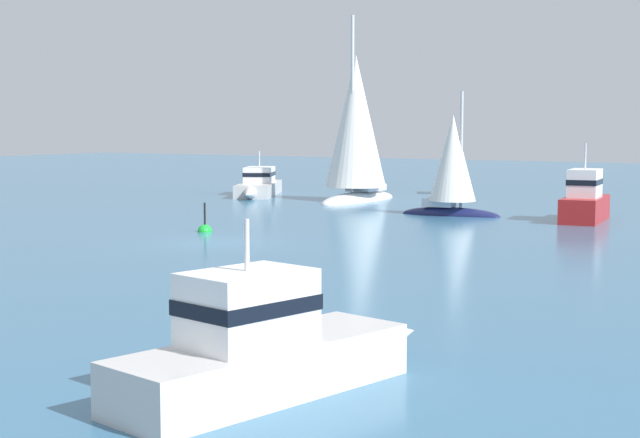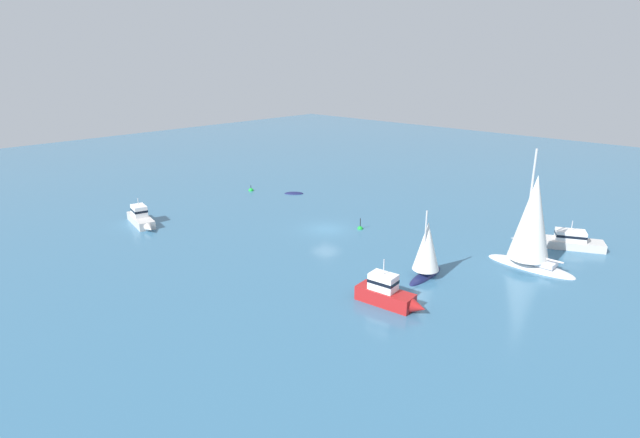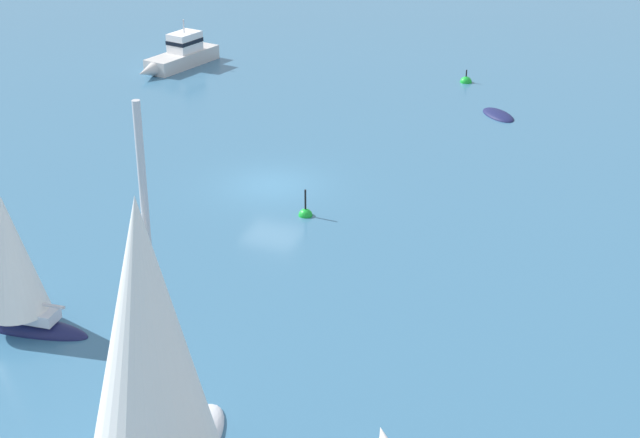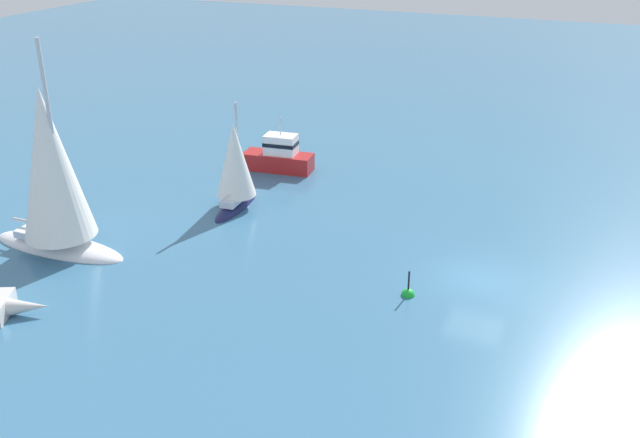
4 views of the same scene
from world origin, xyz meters
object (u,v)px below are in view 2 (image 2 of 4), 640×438
Objects in this scene: sloop at (532,226)px; cabin_cruiser_1 at (141,218)px; channel_buoy at (251,191)px; mooring_buoy at (360,229)px; launch at (564,240)px; rib at (294,194)px; sailboat at (427,252)px; cabin_cruiser at (388,293)px.

sloop is 38.92m from cabin_cruiser_1.
cabin_cruiser_1 is 17.52m from channel_buoy.
mooring_buoy is at bearing -96.23° from channel_buoy.
launch is at bearing -62.14° from mooring_buoy.
cabin_cruiser_1 is (-17.20, 34.79, -2.94)m from sloop.
launch reaches higher than rib.
launch is at bearing 154.90° from sailboat.
sloop is 9.70× the size of channel_buoy.
channel_buoy is at bearing -107.47° from sailboat.
channel_buoy is (8.01, 32.24, -2.18)m from sailboat.
rib is 2.45× the size of channel_buoy.
sailboat is at bearing 89.79° from cabin_cruiser.
cabin_cruiser reaches higher than launch.
channel_buoy is at bearing -0.05° from sloop.
channel_buoy is (-6.92, 38.15, -0.64)m from launch.
sloop is 1.60× the size of cabin_cruiser_1.
sailboat reaches higher than launch.
sailboat reaches higher than cabin_cruiser_1.
sloop reaches higher than cabin_cruiser_1.
rib is 0.44× the size of sailboat.
cabin_cruiser_1 is at bearing -76.08° from sailboat.
launch is 1.47× the size of cabin_cruiser.
sloop reaches higher than rib.
sloop is 9.61m from sailboat.
cabin_cruiser reaches higher than channel_buoy.
rib is at bearing -61.70° from channel_buoy.
cabin_cruiser_1 is (-20.19, 2.69, 0.74)m from rib.
cabin_cruiser reaches higher than rib.
sloop is 37.65m from channel_buoy.
sailboat is at bearing -103.96° from channel_buoy.
cabin_cruiser_1 is at bearing 26.40° from sloop.
rib is at bearing 71.47° from mooring_buoy.
cabin_cruiser_1 is 4.57× the size of mooring_buoy.
sloop is at bearing 143.04° from sailboat.
sailboat reaches higher than cabin_cruiser.
cabin_cruiser is (-14.02, 4.60, -2.79)m from sloop.
cabin_cruiser_1 reaches higher than launch.
launch is 2.98× the size of rib.
sloop is at bearing 58.69° from launch.
sailboat reaches higher than channel_buoy.
rib is 29.08m from sailboat.
cabin_cruiser_1 is 31.02m from sailboat.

